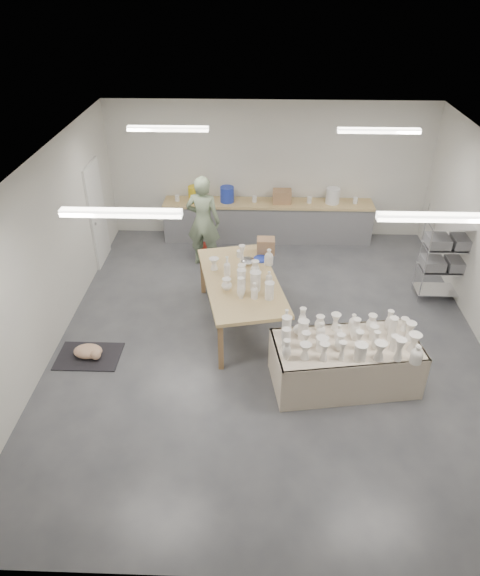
{
  "coord_description": "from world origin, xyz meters",
  "views": [
    {
      "loc": [
        -0.26,
        -6.84,
        5.36
      ],
      "look_at": [
        -0.49,
        -0.09,
        1.05
      ],
      "focal_mm": 32.0,
      "sensor_mm": 36.0,
      "label": 1
    }
  ],
  "objects_px": {
    "drying_table": "(345,360)",
    "red_stool": "(206,246)",
    "work_table": "(245,277)",
    "potter": "(203,221)"
  },
  "relations": [
    {
      "from": "drying_table",
      "to": "potter",
      "type": "distance_m",
      "value": 4.33
    },
    {
      "from": "drying_table",
      "to": "work_table",
      "type": "height_order",
      "value": "work_table"
    },
    {
      "from": "drying_table",
      "to": "work_table",
      "type": "relative_size",
      "value": 0.87
    },
    {
      "from": "work_table",
      "to": "red_stool",
      "type": "xyz_separation_m",
      "value": [
        -0.89,
        2.31,
        -0.64
      ]
    },
    {
      "from": "work_table",
      "to": "red_stool",
      "type": "distance_m",
      "value": 2.55
    },
    {
      "from": "drying_table",
      "to": "red_stool",
      "type": "bearing_deg",
      "value": 113.17
    },
    {
      "from": "drying_table",
      "to": "red_stool",
      "type": "height_order",
      "value": "drying_table"
    },
    {
      "from": "drying_table",
      "to": "work_table",
      "type": "distance_m",
      "value": 2.2
    },
    {
      "from": "work_table",
      "to": "drying_table",
      "type": "bearing_deg",
      "value": -57.8
    },
    {
      "from": "potter",
      "to": "red_stool",
      "type": "xyz_separation_m",
      "value": [
        0.0,
        0.27,
        -0.7
      ]
    }
  ]
}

